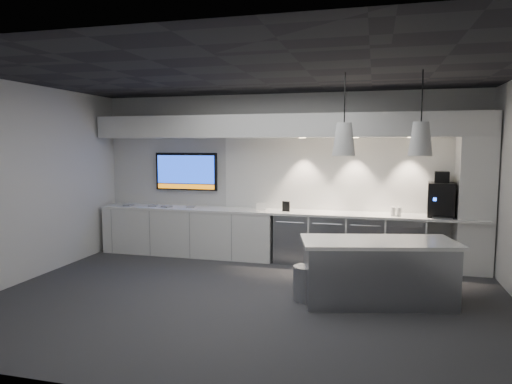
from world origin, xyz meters
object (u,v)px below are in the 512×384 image
(wall_tv, at_px, (186,171))
(island, at_px, (378,271))
(bin, at_px, (305,283))
(coffee_machine, at_px, (441,198))

(wall_tv, relative_size, island, 0.59)
(wall_tv, height_order, island, wall_tv)
(bin, bearing_deg, coffee_machine, 46.44)
(coffee_machine, bearing_deg, island, -112.40)
(wall_tv, distance_m, bin, 3.75)
(wall_tv, bearing_deg, coffee_machine, -3.07)
(bin, distance_m, coffee_machine, 2.96)
(island, xyz_separation_m, coffee_machine, (0.99, 1.88, 0.78))
(coffee_machine, bearing_deg, wall_tv, -177.71)
(island, height_order, bin, island)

